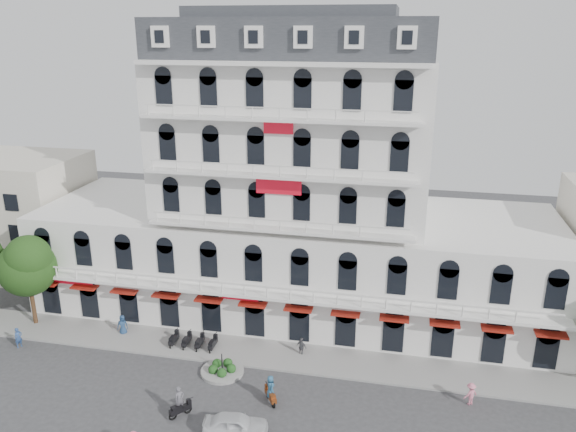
{
  "coord_description": "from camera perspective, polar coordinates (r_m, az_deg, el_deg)",
  "views": [
    {
      "loc": [
        9.2,
        -27.86,
        24.32
      ],
      "look_at": [
        1.12,
        10.0,
        11.24
      ],
      "focal_mm": 35.0,
      "sensor_mm": 36.0,
      "label": 1
    }
  ],
  "objects": [
    {
      "name": "pedestrian_mid",
      "position": [
        44.7,
        1.38,
        -13.14
      ],
      "size": [
        0.97,
        0.7,
        1.52
      ],
      "primitive_type": "imported",
      "rotation": [
        0.0,
        0.0,
        2.72
      ],
      "color": "#4D4E54",
      "rests_on": "ground"
    },
    {
      "name": "sidewalk",
      "position": [
        45.06,
        -1.71,
        -13.88
      ],
      "size": [
        53.0,
        4.0,
        0.16
      ],
      "primitive_type": "cube",
      "color": "gray",
      "rests_on": "ground"
    },
    {
      "name": "pedestrian_left",
      "position": [
        49.29,
        -16.46,
        -10.57
      ],
      "size": [
        0.98,
        0.78,
        1.76
      ],
      "primitive_type": "imported",
      "rotation": [
        0.0,
        0.0,
        0.29
      ],
      "color": "navy",
      "rests_on": "ground"
    },
    {
      "name": "parked_scooter_row",
      "position": [
        46.66,
        -9.57,
        -13.04
      ],
      "size": [
        4.4,
        1.8,
        1.1
      ],
      "primitive_type": null,
      "color": "black",
      "rests_on": "ground"
    },
    {
      "name": "pedestrian_far",
      "position": [
        50.5,
        -25.7,
        -11.07
      ],
      "size": [
        0.63,
        0.73,
        1.68
      ],
      "primitive_type": "imported",
      "rotation": [
        0.0,
        0.0,
        1.13
      ],
      "color": "navy",
      "rests_on": "ground"
    },
    {
      "name": "traffic_island",
      "position": [
        43.29,
        -6.69,
        -15.25
      ],
      "size": [
        3.2,
        3.2,
        1.6
      ],
      "color": "gray",
      "rests_on": "ground"
    },
    {
      "name": "rider_east",
      "position": [
        39.73,
        -1.79,
        -17.21
      ],
      "size": [
        1.12,
        1.48,
        2.11
      ],
      "rotation": [
        0.0,
        0.0,
        2.16
      ],
      "color": "brown",
      "rests_on": "ground"
    },
    {
      "name": "parked_car",
      "position": [
        37.62,
        -5.35,
        -20.33
      ],
      "size": [
        4.31,
        2.27,
        1.4
      ],
      "primitive_type": "imported",
      "rotation": [
        0.0,
        0.0,
        1.73
      ],
      "color": "silver",
      "rests_on": "ground"
    },
    {
      "name": "flank_building_west",
      "position": [
        64.52,
        -26.07,
        0.21
      ],
      "size": [
        14.0,
        10.0,
        12.0
      ],
      "primitive_type": "cube",
      "color": "beige",
      "rests_on": "ground"
    },
    {
      "name": "tree_west_inner",
      "position": [
        51.48,
        -25.0,
        -4.41
      ],
      "size": [
        4.76,
        4.76,
        8.25
      ],
      "color": "#382314",
      "rests_on": "ground"
    },
    {
      "name": "rider_west",
      "position": [
        39.22,
        -10.93,
        -18.17
      ],
      "size": [
        1.23,
        1.38,
        2.24
      ],
      "rotation": [
        0.0,
        0.0,
        0.87
      ],
      "color": "black",
      "rests_on": "ground"
    },
    {
      "name": "pedestrian_right",
      "position": [
        41.59,
        18.07,
        -16.8
      ],
      "size": [
        1.21,
        1.1,
        1.63
      ],
      "primitive_type": "imported",
      "rotation": [
        0.0,
        0.0,
        3.76
      ],
      "color": "pink",
      "rests_on": "ground"
    },
    {
      "name": "main_building",
      "position": [
        48.92,
        0.67,
        1.6
      ],
      "size": [
        45.0,
        15.0,
        25.8
      ],
      "color": "silver",
      "rests_on": "ground"
    }
  ]
}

